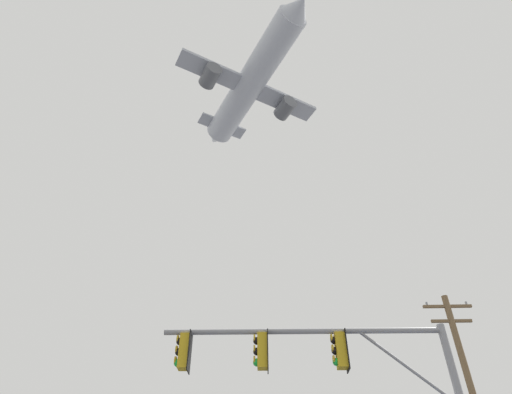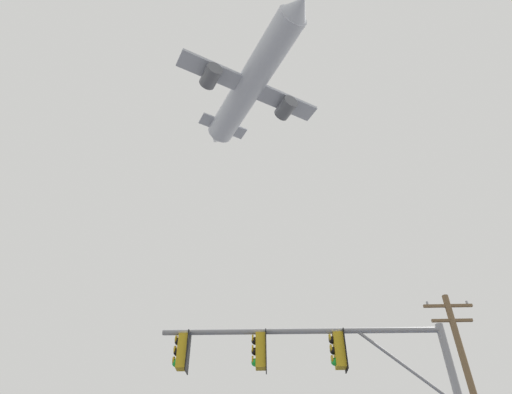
# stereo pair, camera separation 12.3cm
# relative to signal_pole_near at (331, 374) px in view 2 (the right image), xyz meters

# --- Properties ---
(signal_pole_near) EXTENTS (7.55, 0.51, 5.89)m
(signal_pole_near) POSITION_rel_signal_pole_near_xyz_m (0.00, 0.00, 0.00)
(signal_pole_near) COLOR gray
(signal_pole_near) RESTS_ON ground
(airplane) EXTENTS (14.39, 18.64, 5.49)m
(airplane) POSITION_rel_signal_pole_near_xyz_m (-2.94, 16.28, 33.89)
(airplane) COLOR #B7BCC6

